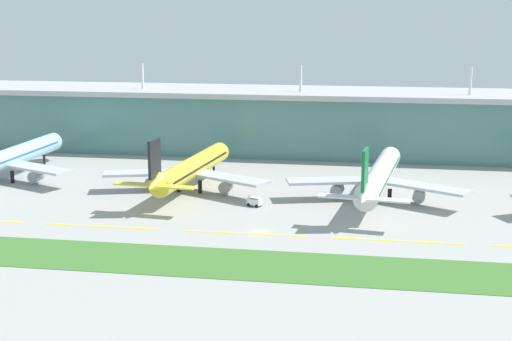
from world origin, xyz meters
The scene contains 10 objects.
ground_plane centered at (0.00, 0.00, 0.00)m, with size 600.00×600.00×0.00m, color #9E9E99.
terminal_building centered at (0.00, 96.19, 11.38)m, with size 288.00×34.00×31.34m.
airliner_nearest centered at (-82.19, 38.08, 6.46)m, with size 48.76×70.98×18.90m.
airliner_near_middle centered at (-24.83, 35.11, 6.44)m, with size 48.50×58.84×18.90m.
airliner_far_middle centered at (26.85, 33.61, 6.45)m, with size 48.42×64.59×18.90m.
taxiway_stripe_mid_west centered at (-37.00, -1.59, 0.02)m, with size 28.00×0.70×0.04m, color yellow.
taxiway_stripe_centre centered at (-3.00, -1.59, 0.02)m, with size 28.00×0.70×0.04m, color yellow.
taxiway_stripe_mid_east centered at (31.00, -1.59, 0.02)m, with size 28.00×0.70×0.04m, color yellow.
grass_verge centered at (0.00, -21.78, 0.05)m, with size 300.00×18.00×0.10m, color #3D702D.
baggage_cart centered at (-4.67, 22.00, 1.26)m, with size 4.02×3.17×2.48m.
Camera 1 is at (24.92, -157.26, 49.46)m, focal length 51.11 mm.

